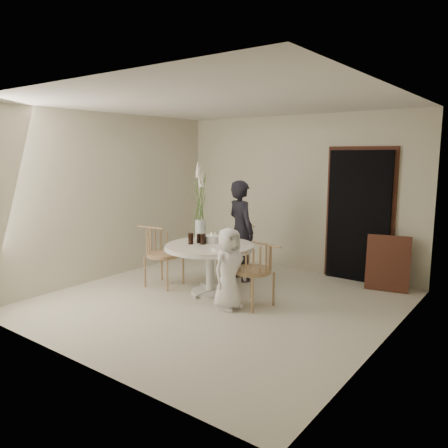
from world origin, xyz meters
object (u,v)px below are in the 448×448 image
Objects in this scene: table at (210,252)px; girl at (241,231)px; birthday_cake at (212,239)px; chair_left at (157,247)px; chair_right at (259,265)px; boy at (229,269)px; chair_far at (239,244)px; flower_vase at (200,207)px.

girl is (-0.04, 0.85, 0.20)m from table.
chair_left is at bearing -160.45° from birthday_cake.
birthday_cake is at bearing -78.46° from chair_left.
chair_right is 0.83× the size of boy.
boy is 0.88m from birthday_cake.
boy is (-0.30, -0.27, -0.04)m from chair_right.
chair_right is at bearing -13.73° from birthday_cake.
chair_far is at bearing 99.04° from birthday_cake.
birthday_cake is 0.18× the size of flower_vase.
chair_far is at bearing -124.85° from chair_right.
chair_far is 0.89× the size of chair_left.
chair_left reaches higher than chair_right.
boy is at bearing -31.84° from flower_vase.
birthday_cake is 0.56m from flower_vase.
birthday_cake reaches higher than table.
flower_vase is at bearing 147.19° from table.
chair_left reaches higher than chair_far.
girl is 0.81m from flower_vase.
table is at bearing -32.81° from flower_vase.
girl is 1.49× the size of boy.
table is 0.77m from flower_vase.
boy is (0.66, -1.23, -0.27)m from girl.
chair_left is 0.93m from flower_vase.
birthday_cake is at bearing 59.09° from boy.
table is 1.11× the size of flower_vase.
chair_far is 1.61m from chair_right.
girl is 0.72m from birthday_cake.
chair_right is (1.13, -1.15, 0.05)m from chair_far.
boy is 1.37m from flower_vase.
flower_vase is at bearing -82.76° from chair_far.
chair_left is 4.17× the size of birthday_cake.
table is 1.06m from chair_far.
table is 0.22m from birthday_cake.
chair_far is 3.71× the size of birthday_cake.
girl is at bearing -124.55° from chair_right.
boy is (0.83, -1.41, 0.01)m from chair_far.
chair_right is 0.98× the size of chair_left.
boy reaches higher than chair_left.
chair_right is 0.75× the size of flower_vase.
chair_left is 0.93m from birthday_cake.
chair_left is 0.85× the size of boy.
chair_right is at bearing -25.45° from chair_far.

